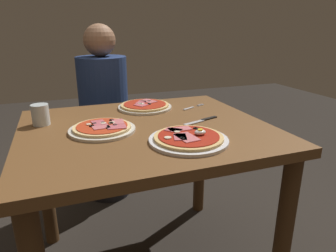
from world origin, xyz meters
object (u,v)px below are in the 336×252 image
dining_table (147,153)px  pizza_across_left (145,106)px  pizza_foreground (189,139)px  fork (192,107)px  diner_person (105,120)px  pizza_across_right (102,128)px  water_glass_near (41,116)px  knife (203,120)px

dining_table → pizza_across_left: bearing=74.8°
pizza_foreground → pizza_across_left: bearing=92.3°
dining_table → pizza_foreground: bearing=-66.8°
pizza_foreground → fork: bearing=63.8°
pizza_across_left → diner_person: diner_person is taller
dining_table → diner_person: (-0.06, 0.79, -0.07)m
pizza_across_right → fork: bearing=22.5°
dining_table → water_glass_near: size_ratio=11.46×
knife → pizza_across_right: bearing=177.8°
diner_person → dining_table: bearing=94.4°
dining_table → pizza_across_right: bearing=179.6°
dining_table → fork: bearing=33.6°
dining_table → pizza_foreground: size_ratio=3.49×
dining_table → pizza_across_right: 0.23m
pizza_across_right → water_glass_near: 0.30m
dining_table → knife: bearing=-3.3°
pizza_across_left → diner_person: (-0.14, 0.51, -0.21)m
fork → pizza_across_right: bearing=-157.5°
pizza_foreground → pizza_across_right: pizza_foreground is taller
fork → knife: size_ratio=0.77×
dining_table → knife: size_ratio=5.42×
pizza_across_left → knife: (0.19, -0.30, -0.01)m
dining_table → fork: (0.31, 0.21, 0.13)m
pizza_across_left → fork: pizza_across_left is taller
pizza_across_left → fork: (0.23, -0.08, -0.01)m
pizza_across_right → water_glass_near: size_ratio=2.98×
pizza_across_right → fork: pizza_across_right is taller
water_glass_near → dining_table: bearing=-22.8°
pizza_across_left → diner_person: size_ratio=0.24×
pizza_foreground → pizza_across_left: pizza_foreground is taller
dining_table → diner_person: diner_person is taller
dining_table → knife: 0.29m
knife → dining_table: bearing=176.7°
pizza_across_right → water_glass_near: water_glass_near is taller
pizza_foreground → fork: (0.21, 0.44, -0.01)m
fork → diner_person: 0.72m
pizza_across_left → diner_person: bearing=105.3°
dining_table → water_glass_near: water_glass_near is taller
pizza_across_right → knife: (0.45, -0.02, -0.01)m
water_glass_near → diner_person: (0.36, 0.62, -0.24)m
pizza_foreground → water_glass_near: water_glass_near is taller
water_glass_near → pizza_foreground: bearing=-38.0°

